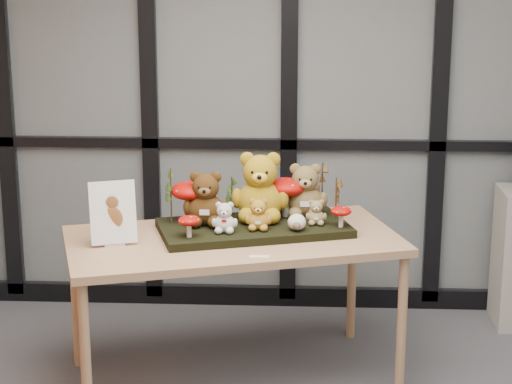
# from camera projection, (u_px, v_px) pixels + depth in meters

# --- Properties ---
(room_shell) EXTENTS (5.00, 5.00, 5.00)m
(room_shell) POSITION_uv_depth(u_px,v_px,m) (413.00, 111.00, 3.09)
(room_shell) COLOR #BCB8B1
(room_shell) RESTS_ON floor
(glass_partition) EXTENTS (4.90, 0.06, 2.78)m
(glass_partition) POSITION_uv_depth(u_px,v_px,m) (364.00, 85.00, 5.54)
(glass_partition) COLOR #2D383F
(glass_partition) RESTS_ON floor
(display_table) EXTENTS (1.84, 1.29, 0.78)m
(display_table) POSITION_uv_depth(u_px,v_px,m) (233.00, 249.00, 4.73)
(display_table) COLOR tan
(display_table) RESTS_ON floor
(diorama_tray) EXTENTS (1.06, 0.74, 0.04)m
(diorama_tray) POSITION_uv_depth(u_px,v_px,m) (254.00, 228.00, 4.79)
(diorama_tray) COLOR black
(diorama_tray) RESTS_ON display_table
(bear_pooh_yellow) EXTENTS (0.37, 0.35, 0.40)m
(bear_pooh_yellow) POSITION_uv_depth(u_px,v_px,m) (260.00, 182.00, 4.83)
(bear_pooh_yellow) COLOR #AD8315
(bear_pooh_yellow) RESTS_ON diorama_tray
(bear_brown_medium) EXTENTS (0.29, 0.27, 0.31)m
(bear_brown_medium) POSITION_uv_depth(u_px,v_px,m) (206.00, 195.00, 4.75)
(bear_brown_medium) COLOR #41270E
(bear_brown_medium) RESTS_ON diorama_tray
(bear_tan_back) EXTENTS (0.29, 0.28, 0.31)m
(bear_tan_back) POSITION_uv_depth(u_px,v_px,m) (305.00, 187.00, 4.90)
(bear_tan_back) COLOR brown
(bear_tan_back) RESTS_ON diorama_tray
(bear_small_yellow) EXTENTS (0.16, 0.16, 0.18)m
(bear_small_yellow) POSITION_uv_depth(u_px,v_px,m) (258.00, 212.00, 4.68)
(bear_small_yellow) COLOR #B87F24
(bear_small_yellow) RESTS_ON diorama_tray
(bear_white_bow) EXTENTS (0.16, 0.15, 0.17)m
(bear_white_bow) POSITION_uv_depth(u_px,v_px,m) (225.00, 215.00, 4.64)
(bear_white_bow) COLOR silver
(bear_white_bow) RESTS_ON diorama_tray
(bear_beige_small) EXTENTS (0.13, 0.13, 0.14)m
(bear_beige_small) POSITION_uv_depth(u_px,v_px,m) (316.00, 211.00, 4.77)
(bear_beige_small) COLOR #9A8152
(bear_beige_small) RESTS_ON diorama_tray
(plush_cream_hedgehog) EXTENTS (0.09, 0.08, 0.09)m
(plush_cream_hedgehog) POSITION_uv_depth(u_px,v_px,m) (297.00, 221.00, 4.67)
(plush_cream_hedgehog) COLOR white
(plush_cream_hedgehog) RESTS_ON diorama_tray
(mushroom_back_left) EXTENTS (0.21, 0.21, 0.23)m
(mushroom_back_left) POSITION_uv_depth(u_px,v_px,m) (191.00, 199.00, 4.82)
(mushroom_back_left) COLOR #9F0A05
(mushroom_back_left) RESTS_ON diorama_tray
(mushroom_back_right) EXTENTS (0.21, 0.21, 0.23)m
(mushroom_back_right) POSITION_uv_depth(u_px,v_px,m) (287.00, 195.00, 4.91)
(mushroom_back_right) COLOR #9F0A05
(mushroom_back_right) RESTS_ON diorama_tray
(mushroom_front_left) EXTENTS (0.11, 0.11, 0.12)m
(mushroom_front_left) POSITION_uv_depth(u_px,v_px,m) (189.00, 225.00, 4.56)
(mushroom_front_left) COLOR #9F0A05
(mushroom_front_left) RESTS_ON diorama_tray
(mushroom_front_right) EXTENTS (0.11, 0.11, 0.12)m
(mushroom_front_right) POSITION_uv_depth(u_px,v_px,m) (341.00, 216.00, 4.73)
(mushroom_front_right) COLOR #9F0A05
(mushroom_front_right) RESTS_ON diorama_tray
(sprig_green_far_left) EXTENTS (0.05, 0.05, 0.29)m
(sprig_green_far_left) POSITION_uv_depth(u_px,v_px,m) (171.00, 196.00, 4.77)
(sprig_green_far_left) COLOR #19370C
(sprig_green_far_left) RESTS_ON diorama_tray
(sprig_green_mid_left) EXTENTS (0.05, 0.05, 0.25)m
(sprig_green_mid_left) POSITION_uv_depth(u_px,v_px,m) (198.00, 196.00, 4.86)
(sprig_green_mid_left) COLOR #19370C
(sprig_green_mid_left) RESTS_ON diorama_tray
(sprig_dry_far_right) EXTENTS (0.05, 0.05, 0.28)m
(sprig_dry_far_right) POSITION_uv_depth(u_px,v_px,m) (322.00, 188.00, 4.94)
(sprig_dry_far_right) COLOR brown
(sprig_dry_far_right) RESTS_ON diorama_tray
(sprig_dry_mid_right) EXTENTS (0.05, 0.05, 0.23)m
(sprig_dry_mid_right) POSITION_uv_depth(u_px,v_px,m) (336.00, 199.00, 4.84)
(sprig_dry_mid_right) COLOR brown
(sprig_dry_mid_right) RESTS_ON diorama_tray
(sprig_green_centre) EXTENTS (0.05, 0.05, 0.21)m
(sprig_green_centre) POSITION_uv_depth(u_px,v_px,m) (232.00, 196.00, 4.92)
(sprig_green_centre) COLOR #19370C
(sprig_green_centre) RESTS_ON diorama_tray
(sign_holder) EXTENTS (0.24, 0.13, 0.32)m
(sign_holder) POSITION_uv_depth(u_px,v_px,m) (113.00, 216.00, 4.55)
(sign_holder) COLOR silver
(sign_holder) RESTS_ON display_table
(label_card) EXTENTS (0.09, 0.03, 0.00)m
(label_card) POSITION_uv_depth(u_px,v_px,m) (259.00, 257.00, 4.41)
(label_card) COLOR white
(label_card) RESTS_ON display_table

